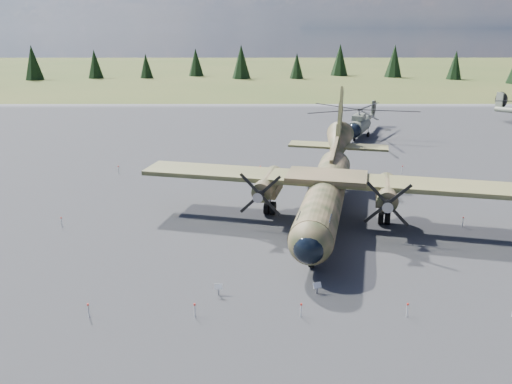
{
  "coord_description": "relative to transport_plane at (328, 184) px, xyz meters",
  "views": [
    {
      "loc": [
        -0.59,
        -38.13,
        15.55
      ],
      "look_at": [
        -0.52,
        2.0,
        2.36
      ],
      "focal_mm": 35.0,
      "sensor_mm": 36.0,
      "label": 1
    }
  ],
  "objects": [
    {
      "name": "barrier_fence",
      "position": [
        -6.03,
        -2.42,
        -2.47
      ],
      "size": [
        33.12,
        29.62,
        0.85
      ],
      "color": "silver",
      "rests_on": "ground"
    },
    {
      "name": "treeline",
      "position": [
        1.45,
        3.45,
        1.83
      ],
      "size": [
        283.9,
        281.37,
        10.94
      ],
      "color": "black",
      "rests_on": "ground"
    },
    {
      "name": "helicopter_near",
      "position": [
        9.33,
        33.03,
        0.11
      ],
      "size": [
        22.52,
        22.52,
        4.35
      ],
      "rotation": [
        0.0,
        0.0,
        -0.41
      ],
      "color": "slate",
      "rests_on": "ground"
    },
    {
      "name": "apron",
      "position": [
        -5.57,
        7.66,
        -2.98
      ],
      "size": [
        120.0,
        120.0,
        0.04
      ],
      "primitive_type": "cube",
      "color": "#5C5D62",
      "rests_on": "ground"
    },
    {
      "name": "transport_plane",
      "position": [
        0.0,
        0.0,
        0.0
      ],
      "size": [
        31.34,
        28.1,
        10.38
      ],
      "rotation": [
        0.0,
        0.0,
        -0.23
      ],
      "color": "#30391F",
      "rests_on": "ground"
    },
    {
      "name": "ground",
      "position": [
        -5.57,
        -2.34,
        -2.98
      ],
      "size": [
        500.0,
        500.0,
        0.0
      ],
      "primitive_type": "plane",
      "color": "brown",
      "rests_on": "ground"
    },
    {
      "name": "info_placard_left",
      "position": [
        -8.41,
        -13.43,
        -2.47
      ],
      "size": [
        0.5,
        0.23,
        0.76
      ],
      "rotation": [
        0.0,
        0.0,
        -0.05
      ],
      "color": "gray",
      "rests_on": "ground"
    },
    {
      "name": "info_placard_right",
      "position": [
        -2.37,
        -13.29,
        -2.45
      ],
      "size": [
        0.55,
        0.35,
        0.79
      ],
      "rotation": [
        0.0,
        0.0,
        0.3
      ],
      "color": "gray",
      "rests_on": "ground"
    }
  ]
}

